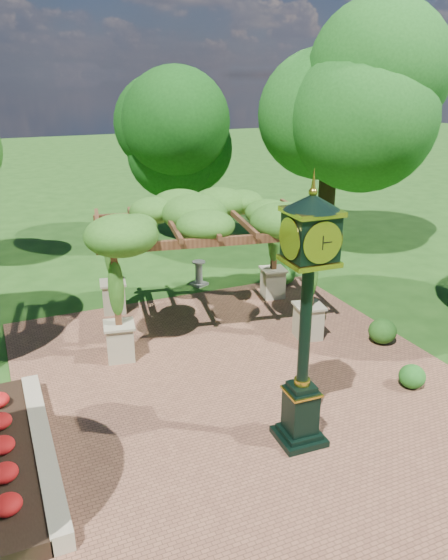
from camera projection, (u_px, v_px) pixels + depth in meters
name	position (u px, v px, depth m)	size (l,w,h in m)	color
ground	(271.00, 414.00, 11.65)	(120.00, 120.00, 0.00)	#1E4714
brick_plaza	(250.00, 390.00, 12.50)	(10.00, 12.00, 0.04)	brown
border_wall	(44.00, 448.00, 10.27)	(0.35, 5.00, 0.40)	#C6B793
pedestal_clock	(307.00, 302.00, 9.74)	(1.03, 1.03, 5.00)	black
pergola	(205.00, 223.00, 14.75)	(6.40, 4.63, 3.69)	tan
sundial	(199.00, 275.00, 18.67)	(0.63, 0.63, 0.86)	gray
shrub_front	(412.00, 376.00, 12.50)	(0.61, 0.61, 0.55)	#1F601B
shrub_mid	(382.00, 331.00, 14.56)	(0.74, 0.74, 0.67)	#225217
shrub_back	(283.00, 273.00, 18.63)	(0.91, 0.91, 0.82)	#296A1E
tree_north	(183.00, 134.00, 22.47)	(4.18, 4.18, 6.56)	#382716
tree_east_far	(334.00, 92.00, 20.73)	(5.26, 5.26, 8.99)	#2F2112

